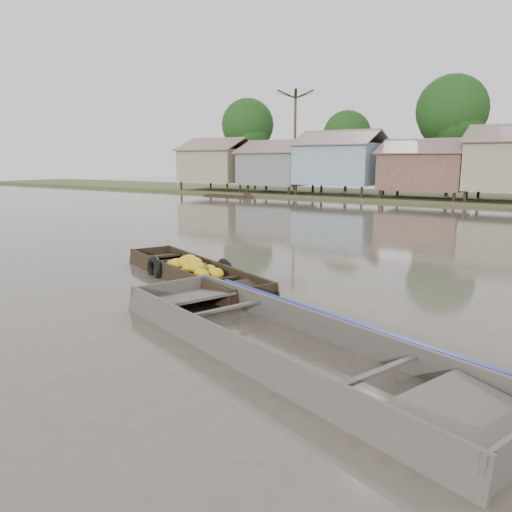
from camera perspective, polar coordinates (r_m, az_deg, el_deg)
The scene contains 3 objects.
ground at distance 10.84m, azimuth -4.50°, elevation -5.29°, with size 120.00×120.00×0.00m, color #4E453B.
banana_boat at distance 13.03m, azimuth -7.43°, elevation -1.81°, with size 5.93×3.56×0.81m.
viewer_boat at distance 8.04m, azimuth 3.58°, elevation -10.69°, with size 7.82×4.28×0.61m.
Camera 1 is at (6.47, -8.16, 3.02)m, focal length 35.00 mm.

